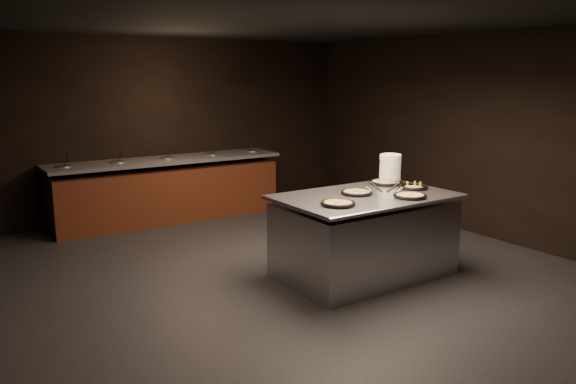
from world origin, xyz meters
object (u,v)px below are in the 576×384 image
serving_counter (364,237)px  plate_stack (390,169)px  pan_veggie_whole (338,203)px  pan_cheese_whole (357,192)px

serving_counter → plate_stack: bearing=25.5°
serving_counter → pan_veggie_whole: size_ratio=5.46×
serving_counter → pan_veggie_whole: (-0.59, -0.25, 0.52)m
pan_veggie_whole → pan_cheese_whole: 0.62m
pan_veggie_whole → serving_counter: bearing=23.1°
pan_cheese_whole → serving_counter: bearing=-50.1°
pan_veggie_whole → pan_cheese_whole: size_ratio=1.01×
pan_cheese_whole → plate_stack: bearing=19.2°
plate_stack → serving_counter: bearing=-154.0°
serving_counter → plate_stack: (0.69, 0.34, 0.69)m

